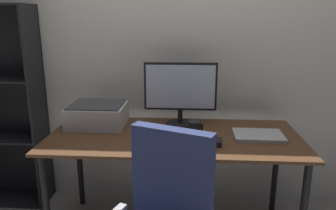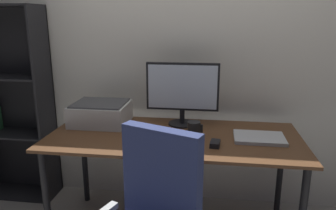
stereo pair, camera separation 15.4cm
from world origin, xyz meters
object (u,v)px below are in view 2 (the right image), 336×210
bookshelf (12,106)px  printer (101,113)px  desk (174,146)px  mouse (215,144)px  laptop (259,138)px  coffee_mug (194,129)px  monitor (182,90)px  keyboard (178,144)px

bookshelf → printer: bearing=-13.3°
desk → mouse: 0.33m
printer → bookshelf: size_ratio=0.25×
laptop → mouse: bearing=-150.4°
desk → mouse: mouse is taller
mouse → laptop: size_ratio=0.30×
coffee_mug → bookshelf: size_ratio=0.06×
monitor → bookshelf: size_ratio=0.33×
monitor → coffee_mug: (0.10, -0.23, -0.21)m
keyboard → desk: bearing=106.5°
monitor → keyboard: (0.02, -0.41, -0.25)m
mouse → bookshelf: (-1.68, 0.53, 0.03)m
desk → keyboard: 0.20m
keyboard → coffee_mug: coffee_mug is taller
monitor → laptop: 0.62m
monitor → mouse: monitor is taller
keyboard → bookshelf: 1.55m
laptop → coffee_mug: bearing=179.7°
desk → laptop: bearing=0.1°
keyboard → laptop: bearing=21.1°
monitor → keyboard: 0.48m
monitor → mouse: (0.24, -0.39, -0.24)m
monitor → desk: bearing=-98.0°
coffee_mug → bookshelf: bookshelf is taller
coffee_mug → bookshelf: 1.58m
desk → coffee_mug: 0.18m
monitor → bookshelf: 1.46m
mouse → laptop: 0.32m
monitor → laptop: size_ratio=1.63×
monitor → laptop: bearing=-24.0°
monitor → laptop: monitor is taller
laptop → bookshelf: (-1.96, 0.37, 0.04)m
desk → laptop: 0.56m
monitor → keyboard: bearing=-87.9°
desk → printer: (-0.57, 0.18, 0.16)m
mouse → keyboard: bearing=-167.0°
coffee_mug → desk: bearing=-176.9°
laptop → printer: (-1.12, 0.17, 0.07)m
laptop → printer: bearing=171.7°
bookshelf → monitor: bearing=-5.6°
printer → mouse: bearing=-21.5°
mouse → coffee_mug: bearing=137.6°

